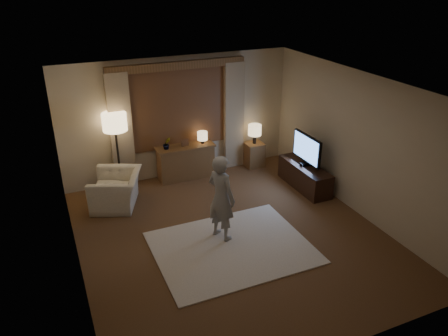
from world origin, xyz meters
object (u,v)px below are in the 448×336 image
tv_stand (305,176)px  person (221,198)px  side_table (254,155)px  armchair (116,190)px  sideboard (186,163)px

tv_stand → person: bearing=-156.2°
side_table → person: size_ratio=0.37×
armchair → side_table: 3.31m
armchair → side_table: (3.26, 0.58, -0.05)m
tv_stand → armchair: bearing=167.8°
tv_stand → side_table: bearing=108.8°
person → tv_stand: bearing=-89.3°
side_table → person: 3.09m
sideboard → person: size_ratio=0.80×
armchair → person: (1.41, -1.84, 0.44)m
sideboard → person: (-0.22, -2.47, 0.42)m
tv_stand → person: person is taller
sideboard → side_table: size_ratio=2.14×
armchair → person: size_ratio=0.67×
sideboard → armchair: bearing=-158.7°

